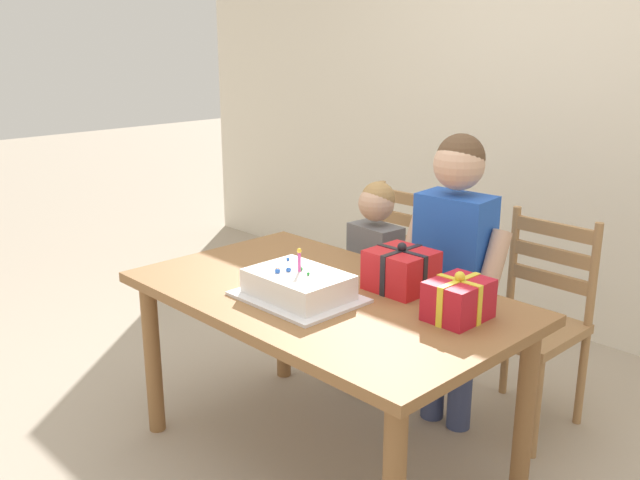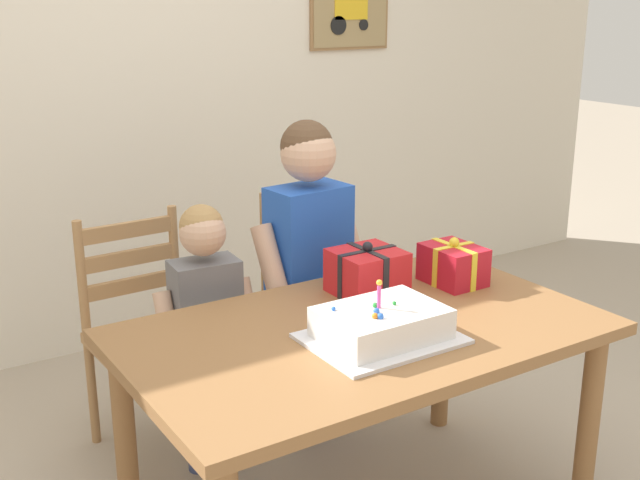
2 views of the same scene
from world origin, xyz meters
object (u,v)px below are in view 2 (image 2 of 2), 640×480
Objects in this scene: chair_left at (149,335)px; chair_right at (320,296)px; gift_box_red_large at (367,272)px; child_older at (309,252)px; child_younger at (206,314)px; birthday_cake at (381,325)px; gift_box_beside_cake at (453,264)px; dining_table at (363,353)px.

chair_left is 0.78m from chair_right.
child_older reaches higher than gift_box_red_large.
chair_right is 0.73m from child_younger.
birthday_cake is at bearing -70.49° from child_younger.
chair_right is at bearing 0.00° from chair_left.
gift_box_beside_cake is 0.79m from chair_right.
dining_table is at bearing 81.43° from birthday_cake.
child_younger is (0.12, -0.27, 0.15)m from chair_left.
chair_left reaches higher than gift_box_beside_cake.
dining_table is 1.62× the size of chair_right.
gift_box_beside_cake is 1.19m from chair_left.
child_younger is at bearing 150.22° from gift_box_beside_cake.
chair_left is (-0.37, 0.97, -0.30)m from birthday_cake.
dining_table is at bearing -65.57° from child_younger.
child_older is at bearing 74.13° from dining_table.
birthday_cake is 0.76m from child_younger.
dining_table is 1.46× the size of child_younger.
chair_left is at bearing 141.57° from gift_box_beside_cake.
chair_left is at bearing 154.27° from child_older.
gift_box_red_large is 0.25× the size of chair_left.
gift_box_red_large is 0.60m from child_younger.
dining_table is 0.55m from gift_box_beside_cake.
dining_table is 3.39× the size of birthday_cake.
child_older is (0.17, 0.59, 0.15)m from dining_table.
gift_box_red_large is 0.25× the size of chair_right.
gift_box_red_large is at bearing -38.59° from child_younger.
child_younger is (-0.77, 0.44, -0.17)m from gift_box_beside_cake.
chair_right reaches higher than gift_box_beside_cake.
gift_box_red_large is 0.91m from chair_left.
chair_left is at bearing 111.03° from birthday_cake.
child_older reaches higher than chair_right.
gift_box_red_large is 0.36m from child_older.
birthday_cake is at bearing -104.69° from child_older.
birthday_cake is 0.73m from child_older.
chair_right is 0.47m from child_older.
child_younger reaches higher than chair_right.
chair_left reaches higher than birthday_cake.
birthday_cake is at bearing -98.57° from dining_table.
child_younger is (-0.25, 0.71, -0.15)m from birthday_cake.
birthday_cake is at bearing -119.73° from gift_box_red_large.
gift_box_red_large reaches higher than dining_table.
birthday_cake is 0.48× the size of chair_left.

